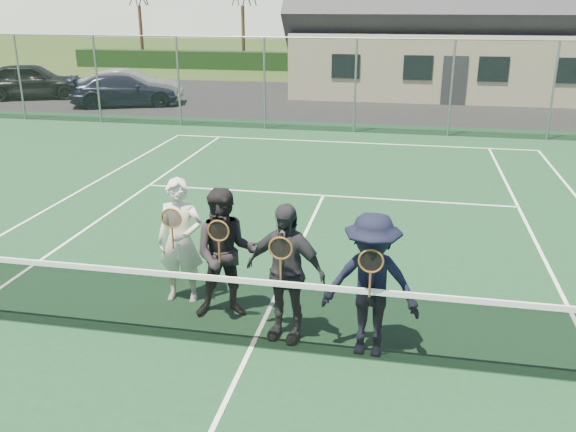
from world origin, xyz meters
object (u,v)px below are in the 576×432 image
car_a (32,81)px  player_d (371,285)px  player_a (180,241)px  car_b (130,87)px  tennis_net (251,310)px  player_b (226,254)px  car_c (126,90)px  clubhouse (466,4)px  player_c (285,272)px

car_a → player_d: size_ratio=2.55×
player_a → car_b: bearing=117.2°
tennis_net → player_b: bearing=124.7°
player_a → player_b: (0.76, -0.32, -0.00)m
car_b → tennis_net: bearing=-166.8°
tennis_net → player_d: size_ratio=6.49×
player_a → car_a: bearing=128.0°
tennis_net → player_d: 1.49m
car_c → clubhouse: (13.74, 6.87, 3.35)m
clubhouse → car_c: bearing=-153.4°
tennis_net → player_c: bearing=44.9°
car_a → car_b: size_ratio=1.07×
clubhouse → player_b: bearing=-101.0°
tennis_net → clubhouse: 24.57m
clubhouse → player_d: 24.15m
car_a → player_a: size_ratio=2.55×
player_b → car_a: bearing=129.0°
tennis_net → clubhouse: (4.00, 24.00, 3.45)m
car_b → car_c: car_b is taller
car_c → player_d: size_ratio=2.44×
player_b → player_d: (1.96, -0.58, -0.00)m
clubhouse → player_c: clubhouse is taller
clubhouse → player_b: 23.87m
clubhouse → player_b: (-4.53, -23.23, -3.07)m
clubhouse → car_a: bearing=-162.9°
car_b → player_b: 19.24m
car_c → tennis_net: bearing=-172.3°
car_a → player_b: bearing=-163.3°
car_b → clubhouse: clubhouse is taller
car_c → player_b: (9.20, -16.36, 0.28)m
tennis_net → player_c: 0.63m
car_a → clubhouse: (18.70, 5.76, 3.21)m
car_a → tennis_net: (14.70, -18.24, -0.24)m
car_c → player_d: player_d is taller
clubhouse → tennis_net: bearing=-99.5°
player_a → player_c: size_ratio=1.00×
car_b → player_c: player_c is taller
clubhouse → player_a: (-5.29, -22.91, -3.07)m
car_c → clubhouse: size_ratio=0.28×
car_b → player_b: (9.25, -16.87, 0.21)m
car_a → player_b: (14.17, -17.47, 0.14)m
player_a → player_d: size_ratio=1.00×
player_a → player_b: size_ratio=1.00×
car_a → clubhouse: 19.83m
player_b → player_c: bearing=-24.9°
car_c → car_a: bearing=55.5°
car_a → clubhouse: clubhouse is taller
car_a → player_a: 21.77m
car_c → tennis_net: size_ratio=0.38×
player_c → car_b: bearing=120.4°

